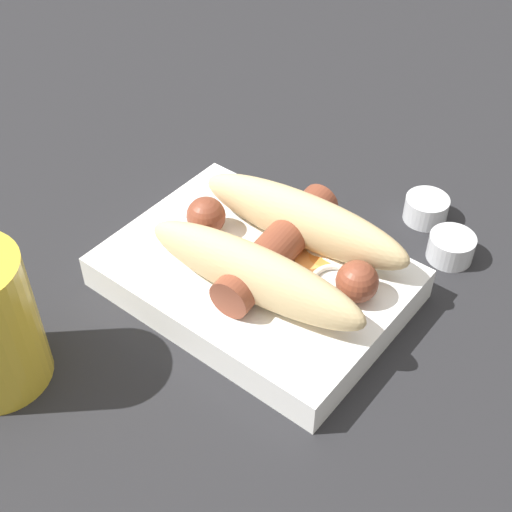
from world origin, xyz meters
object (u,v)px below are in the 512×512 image
(sausage, at_px, (278,247))
(condiment_cup_far, at_px, (426,210))
(bread_roll, at_px, (279,245))
(food_tray, at_px, (256,278))
(condiment_cup_near, at_px, (451,248))

(sausage, height_order, condiment_cup_far, sausage)
(bread_roll, distance_m, sausage, 0.01)
(bread_roll, bearing_deg, sausage, 135.65)
(food_tray, distance_m, bread_roll, 0.04)
(bread_roll, relative_size, condiment_cup_near, 4.95)
(sausage, distance_m, condiment_cup_near, 0.17)
(condiment_cup_near, distance_m, condiment_cup_far, 0.06)
(food_tray, relative_size, condiment_cup_near, 5.88)
(food_tray, height_order, bread_roll, bread_roll)
(sausage, distance_m, condiment_cup_far, 0.18)
(bread_roll, height_order, condiment_cup_near, bread_roll)
(sausage, relative_size, condiment_cup_near, 4.34)
(condiment_cup_far, bearing_deg, bread_roll, -106.79)
(bread_roll, distance_m, condiment_cup_near, 0.17)
(bread_roll, relative_size, condiment_cup_far, 4.95)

